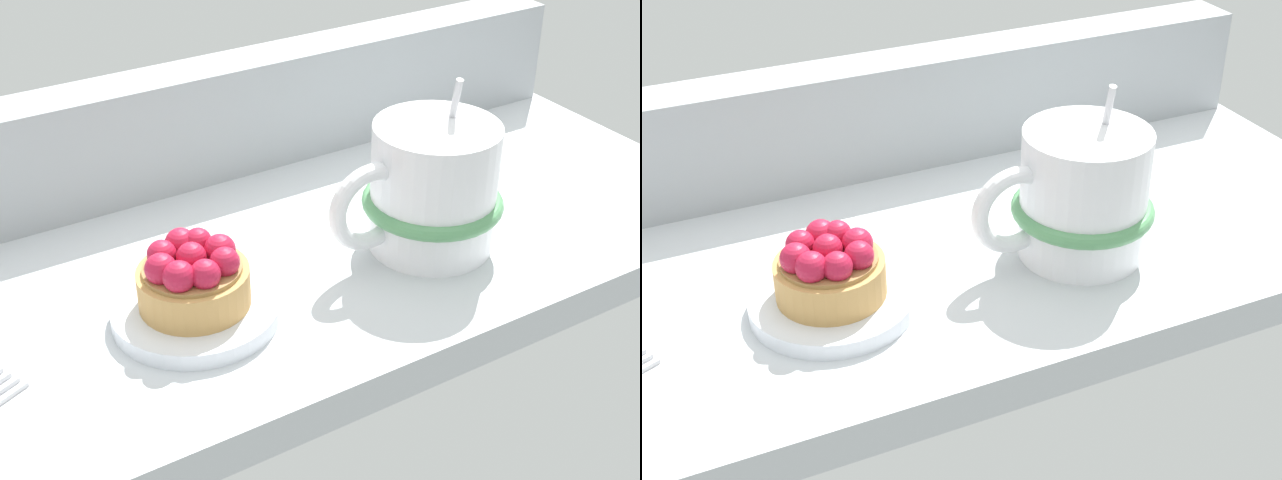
% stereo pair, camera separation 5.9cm
% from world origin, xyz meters
% --- Properties ---
extents(ground_plane, '(0.80, 0.30, 0.03)m').
position_xyz_m(ground_plane, '(0.00, 0.00, -0.01)').
color(ground_plane, silver).
extents(window_rail_back, '(0.78, 0.05, 0.09)m').
position_xyz_m(window_rail_back, '(0.00, 0.13, 0.05)').
color(window_rail_back, '#9EA3A8').
rests_on(window_rail_back, ground_plane).
extents(dessert_plate, '(0.11, 0.11, 0.01)m').
position_xyz_m(dessert_plate, '(-0.03, -0.05, 0.01)').
color(dessert_plate, silver).
rests_on(dessert_plate, ground_plane).
extents(raspberry_tart, '(0.07, 0.07, 0.04)m').
position_xyz_m(raspberry_tart, '(-0.03, -0.05, 0.03)').
color(raspberry_tart, tan).
rests_on(raspberry_tart, dessert_plate).
extents(coffee_mug, '(0.13, 0.10, 0.12)m').
position_xyz_m(coffee_mug, '(0.14, -0.05, 0.04)').
color(coffee_mug, white).
rests_on(coffee_mug, ground_plane).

